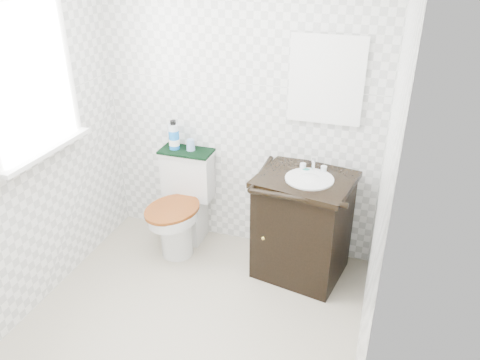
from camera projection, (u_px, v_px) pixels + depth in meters
The scene contains 14 objects.
floor at pixel (183, 335), 3.07m from camera, with size 2.40×2.40×0.00m, color #A9A388.
wall_back at pixel (239, 105), 3.54m from camera, with size 2.40×2.40×0.00m, color white.
wall_front at pixel (9, 325), 1.51m from camera, with size 2.40×2.40×0.00m, color white.
wall_left at pixel (5, 146), 2.83m from camera, with size 2.40×2.40×0.00m, color white.
wall_right at pixel (380, 202), 2.22m from camera, with size 2.40×2.40×0.00m, color white.
window at pixel (26, 79), 2.87m from camera, with size 0.02×0.70×0.90m, color white.
mirror at pixel (326, 80), 3.23m from camera, with size 0.50×0.02×0.60m, color silver.
toilet at pixel (183, 208), 3.85m from camera, with size 0.47×0.66×0.80m.
vanity at pixel (303, 224), 3.48m from camera, with size 0.75×0.67×0.92m.
trash_bin at pixel (288, 237), 3.80m from camera, with size 0.24×0.20×0.31m.
towel at pixel (186, 151), 3.74m from camera, with size 0.42×0.22×0.02m, color black.
mouthwash_bottle at pixel (174, 136), 3.72m from camera, with size 0.08×0.08×0.24m.
cup at pixel (191, 145), 3.72m from camera, with size 0.07×0.07×0.09m, color #7B9BCA.
soap_bar at pixel (306, 169), 3.39m from camera, with size 0.07×0.05×0.02m, color #18776A.
Camera 1 is at (1.06, -2.04, 2.30)m, focal length 35.00 mm.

